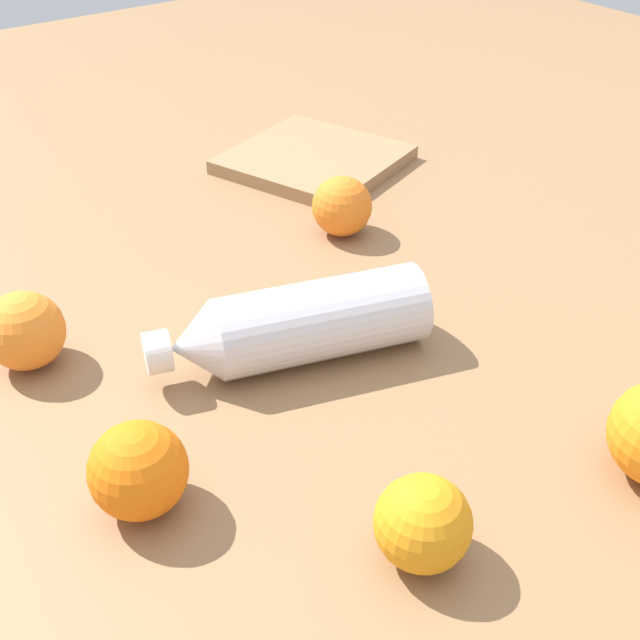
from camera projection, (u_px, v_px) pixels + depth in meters
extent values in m
plane|color=olive|center=(323.00, 334.00, 0.76)|extent=(2.40, 2.40, 0.00)
cylinder|color=silver|center=(320.00, 320.00, 0.71)|extent=(0.13, 0.20, 0.07)
cone|color=silver|center=(194.00, 345.00, 0.68)|extent=(0.08, 0.06, 0.07)
cylinder|color=white|center=(158.00, 352.00, 0.67)|extent=(0.04, 0.03, 0.04)
sphere|color=orange|center=(138.00, 470.00, 0.56)|extent=(0.07, 0.07, 0.07)
sphere|color=orange|center=(24.00, 331.00, 0.70)|extent=(0.07, 0.07, 0.07)
sphere|color=orange|center=(423.00, 523.00, 0.53)|extent=(0.07, 0.07, 0.07)
sphere|color=orange|center=(342.00, 206.00, 0.90)|extent=(0.07, 0.07, 0.07)
cube|color=#99724C|center=(314.00, 160.00, 1.06)|extent=(0.26, 0.26, 0.02)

